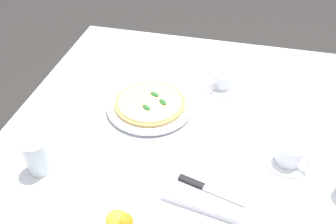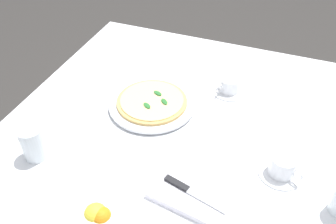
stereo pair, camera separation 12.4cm
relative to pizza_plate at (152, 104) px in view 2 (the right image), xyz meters
The scene contains 9 objects.
dining_table 0.21m from the pizza_plate, 22.62° to the right, with size 1.20×1.20×0.75m.
pizza_plate is the anchor object (origin of this frame).
pizza 0.01m from the pizza_plate, ahead, with size 0.25×0.25×0.02m.
coffee_cup_back_corner 0.30m from the pizza_plate, 38.34° to the left, with size 0.13×0.13×0.06m.
coffee_cup_near_right 0.50m from the pizza_plate, 17.84° to the right, with size 0.13×0.13×0.07m.
water_glass_far_right 0.42m from the pizza_plate, 124.75° to the right, with size 0.07×0.07×0.11m.
napkin_folded 0.41m from the pizza_plate, 52.07° to the right, with size 0.24×0.16×0.02m.
dinner_knife 0.41m from the pizza_plate, 51.83° to the right, with size 0.19×0.07×0.01m.
citrus_bowl 0.49m from the pizza_plate, 82.37° to the right, with size 0.15×0.15×0.07m.
Camera 2 is at (0.26, -0.85, 1.58)m, focal length 38.76 mm.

